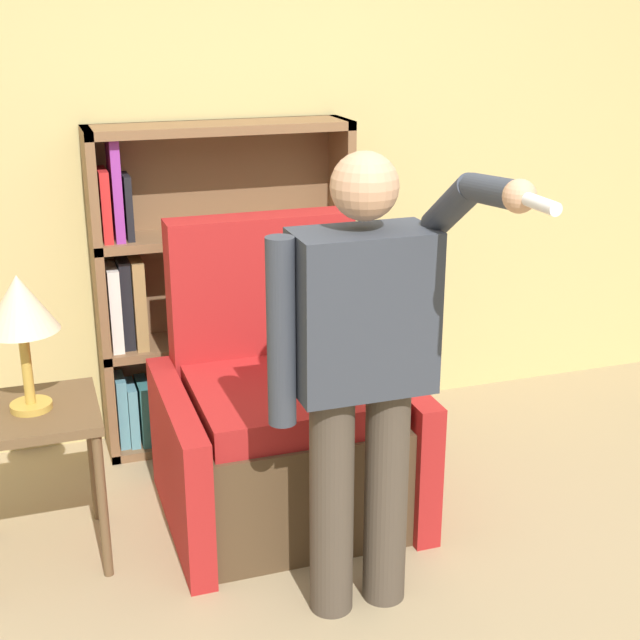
{
  "coord_description": "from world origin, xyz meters",
  "views": [
    {
      "loc": [
        -1.07,
        -2.04,
        1.99
      ],
      "look_at": [
        -0.13,
        0.75,
        0.95
      ],
      "focal_mm": 50.0,
      "sensor_mm": 36.0,
      "label": 1
    }
  ],
  "objects_px": {
    "armchair": "(282,423)",
    "bookcase": "(204,293)",
    "side_table": "(35,434)",
    "table_lamp": "(20,309)",
    "person_standing": "(363,364)"
  },
  "relations": [
    {
      "from": "armchair",
      "to": "table_lamp",
      "type": "distance_m",
      "value": 1.15
    },
    {
      "from": "side_table",
      "to": "table_lamp",
      "type": "xyz_separation_m",
      "value": [
        0.0,
        0.0,
        0.49
      ]
    },
    {
      "from": "bookcase",
      "to": "side_table",
      "type": "bearing_deg",
      "value": -135.08
    },
    {
      "from": "side_table",
      "to": "table_lamp",
      "type": "distance_m",
      "value": 0.49
    },
    {
      "from": "person_standing",
      "to": "table_lamp",
      "type": "distance_m",
      "value": 1.22
    },
    {
      "from": "side_table",
      "to": "armchair",
      "type": "bearing_deg",
      "value": 4.06
    },
    {
      "from": "bookcase",
      "to": "armchair",
      "type": "bearing_deg",
      "value": -77.63
    },
    {
      "from": "armchair",
      "to": "table_lamp",
      "type": "height_order",
      "value": "armchair"
    },
    {
      "from": "side_table",
      "to": "table_lamp",
      "type": "relative_size",
      "value": 1.21
    },
    {
      "from": "person_standing",
      "to": "side_table",
      "type": "xyz_separation_m",
      "value": [
        -1.03,
        0.66,
        -0.4
      ]
    },
    {
      "from": "armchair",
      "to": "bookcase",
      "type": "bearing_deg",
      "value": 102.37
    },
    {
      "from": "armchair",
      "to": "person_standing",
      "type": "xyz_separation_m",
      "value": [
        0.06,
        -0.72,
        0.53
      ]
    },
    {
      "from": "side_table",
      "to": "table_lamp",
      "type": "bearing_deg",
      "value": 0.0
    },
    {
      "from": "bookcase",
      "to": "table_lamp",
      "type": "distance_m",
      "value": 1.16
    },
    {
      "from": "table_lamp",
      "to": "person_standing",
      "type": "bearing_deg",
      "value": -32.58
    }
  ]
}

